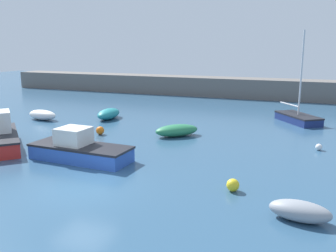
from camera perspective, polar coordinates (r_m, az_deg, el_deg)
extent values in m
cube|color=#2D5170|center=(17.65, -12.91, -9.38)|extent=(120.00, 120.00, 0.20)
cube|color=#66605B|center=(47.04, 10.07, 5.81)|extent=(63.78, 3.56, 2.32)
ellipsoid|color=teal|center=(32.86, -9.04, 1.84)|extent=(1.71, 3.19, 0.90)
ellipsoid|color=white|center=(33.87, -18.59, 1.62)|extent=(3.08, 1.68, 0.85)
ellipsoid|color=#287A4C|center=(26.35, 1.34, -0.67)|extent=(3.27, 3.23, 0.83)
cube|color=navy|center=(32.78, 19.18, 0.99)|extent=(3.99, 4.47, 0.56)
cube|color=black|center=(32.72, 19.23, 1.57)|extent=(4.07, 4.56, 0.12)
cylinder|color=silver|center=(32.30, 19.65, 7.50)|extent=(0.14, 0.14, 6.91)
cylinder|color=silver|center=(33.72, 18.01, 3.15)|extent=(1.74, 2.24, 0.11)
cube|color=red|center=(25.63, -24.26, -2.14)|extent=(5.73, 5.58, 0.83)
cube|color=#2D56B7|center=(21.48, -13.14, -4.12)|extent=(5.78, 2.23, 0.75)
cube|color=black|center=(21.36, -13.20, -3.00)|extent=(5.89, 2.28, 0.12)
cube|color=silver|center=(21.50, -14.17, -1.65)|extent=(1.71, 1.61, 1.07)
ellipsoid|color=gray|center=(14.82, 19.45, -12.12)|extent=(2.32, 1.25, 0.76)
sphere|color=white|center=(24.67, 22.00, -2.99)|extent=(0.40, 0.40, 0.40)
sphere|color=yellow|center=(16.89, 9.85, -8.86)|extent=(0.57, 0.57, 0.57)
sphere|color=orange|center=(27.27, -10.30, -0.68)|extent=(0.59, 0.59, 0.59)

